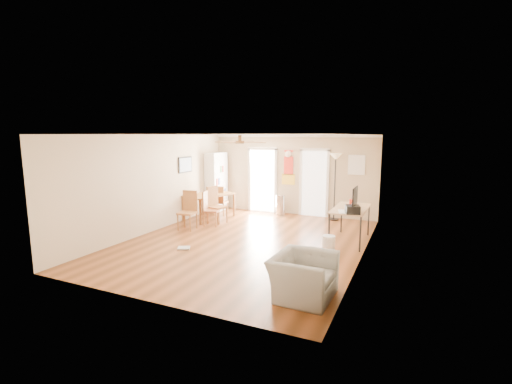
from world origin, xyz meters
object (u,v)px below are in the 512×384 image
at_px(dining_chair_right_b, 211,209).
at_px(printer, 353,209).
at_px(wastebasket_a, 329,243).
at_px(armchair, 303,276).
at_px(wastebasket_b, 312,261).
at_px(dining_chair_near, 187,211).
at_px(trash_can, 280,205).
at_px(dining_chair_far, 221,200).
at_px(torchiere_lamp, 335,187).
at_px(dining_table, 209,206).
at_px(bookshelf, 216,182).
at_px(computer_desk, 350,225).
at_px(dining_chair_right_a, 218,205).

distance_m(dining_chair_right_b, printer, 4.11).
height_order(wastebasket_a, armchair, armchair).
height_order(wastebasket_b, armchair, armchair).
height_order(wastebasket_a, wastebasket_b, wastebasket_a).
height_order(dining_chair_near, wastebasket_b, dining_chair_near).
relative_size(printer, armchair, 0.33).
distance_m(trash_can, armchair, 6.03).
xyz_separation_m(dining_chair_far, torchiere_lamp, (3.53, 0.82, 0.54)).
bearing_deg(torchiere_lamp, wastebasket_a, -80.13).
relative_size(dining_table, trash_can, 2.36).
distance_m(wastebasket_a, armchair, 2.54).
height_order(bookshelf, wastebasket_a, bookshelf).
distance_m(dining_chair_far, wastebasket_a, 4.60).
bearing_deg(trash_can, wastebasket_a, -52.63).
height_order(torchiere_lamp, computer_desk, torchiere_lamp).
bearing_deg(dining_chair_right_b, dining_chair_right_a, -15.29).
distance_m(trash_can, torchiere_lamp, 1.90).
height_order(computer_desk, printer, printer).
relative_size(dining_table, printer, 4.39).
relative_size(torchiere_lamp, wastebasket_a, 6.16).
relative_size(dining_table, wastebasket_a, 4.60).
bearing_deg(wastebasket_b, torchiere_lamp, 96.50).
xyz_separation_m(dining_chair_right_a, armchair, (3.75, -3.70, -0.20)).
bearing_deg(trash_can, armchair, -66.17).
relative_size(dining_chair_far, trash_can, 1.48).
distance_m(dining_chair_right_a, trash_can, 2.25).
relative_size(wastebasket_b, armchair, 0.30).
bearing_deg(computer_desk, trash_can, 141.09).
bearing_deg(dining_chair_right_b, dining_chair_far, 3.74).
bearing_deg(armchair, trash_can, 26.01).
xyz_separation_m(dining_chair_far, trash_can, (1.77, 0.83, -0.16)).
distance_m(dining_chair_near, wastebasket_a, 3.99).
distance_m(torchiere_lamp, printer, 2.86).
bearing_deg(bookshelf, armchair, -67.83).
relative_size(bookshelf, dining_chair_near, 1.89).
height_order(bookshelf, dining_chair_near, bookshelf).
distance_m(wastebasket_a, wastebasket_b, 1.27).
relative_size(bookshelf, torchiere_lamp, 0.98).
xyz_separation_m(trash_can, computer_desk, (2.60, -2.10, 0.09)).
relative_size(dining_chair_near, computer_desk, 0.68).
distance_m(bookshelf, wastebasket_a, 5.33).
bearing_deg(dining_chair_far, wastebasket_b, 134.30).
bearing_deg(bookshelf, wastebasket_a, -50.48).
distance_m(bookshelf, dining_chair_right_b, 2.15).
height_order(dining_chair_right_a, trash_can, dining_chair_right_a).
xyz_separation_m(dining_chair_near, trash_can, (1.69, 2.82, -0.21)).
bearing_deg(bookshelf, dining_chair_far, -68.86).
height_order(bookshelf, trash_can, bookshelf).
xyz_separation_m(dining_chair_right_a, dining_chair_near, (-0.38, -1.00, -0.01)).
height_order(dining_chair_far, wastebasket_a, dining_chair_far).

